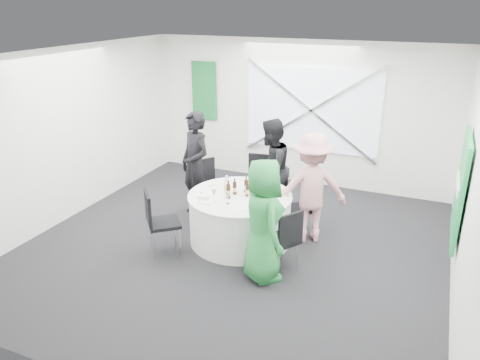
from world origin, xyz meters
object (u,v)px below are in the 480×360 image
at_px(chair_back, 259,178).
at_px(green_water_bottle, 252,187).
at_px(person_woman_pink, 311,188).
at_px(person_man_back, 270,169).
at_px(person_man_back_left, 195,165).
at_px(chair_back_right, 303,203).
at_px(chair_front_right, 285,237).
at_px(chair_back_left, 207,184).
at_px(chair_front_left, 157,218).
at_px(banquet_table, 240,218).
at_px(person_woman_green, 263,221).
at_px(clear_water_bottle, 227,187).

xyz_separation_m(chair_back, green_water_bottle, (0.32, -1.11, 0.31)).
bearing_deg(person_woman_pink, person_man_back, -59.02).
relative_size(person_man_back_left, green_water_bottle, 5.73).
bearing_deg(chair_back_right, chair_front_right, -34.26).
xyz_separation_m(chair_back_left, person_man_back, (0.96, 0.44, 0.26)).
xyz_separation_m(chair_front_left, person_woman_pink, (1.88, 1.29, 0.28)).
relative_size(banquet_table, person_man_back_left, 0.87).
bearing_deg(chair_front_right, chair_back_left, -90.72).
bearing_deg(banquet_table, person_woman_green, -50.03).
relative_size(chair_back_right, person_woman_green, 0.53).
xyz_separation_m(chair_front_right, person_man_back, (-0.78, 1.58, 0.32)).
bearing_deg(person_woman_pink, chair_back_right, -75.25).
relative_size(green_water_bottle, clear_water_bottle, 1.08).
bearing_deg(chair_front_right, chair_back_right, -143.06).
relative_size(banquet_table, chair_back_right, 1.78).
height_order(chair_back_left, person_man_back_left, person_man_back_left).
height_order(chair_back_left, clear_water_bottle, clear_water_bottle).
bearing_deg(chair_back, chair_back_right, -38.25).
distance_m(person_man_back_left, clear_water_bottle, 1.06).
distance_m(person_man_back, clear_water_bottle, 1.09).
relative_size(chair_front_right, person_woman_green, 0.55).
height_order(chair_back, chair_front_right, chair_back).
xyz_separation_m(chair_front_right, green_water_bottle, (-0.74, 0.67, 0.35)).
bearing_deg(chair_front_right, clear_water_bottle, -83.70).
bearing_deg(chair_back_right, banquet_table, -90.00).
bearing_deg(chair_back_left, person_woman_green, -98.07).
bearing_deg(chair_back_left, chair_back_right, -53.60).
xyz_separation_m(chair_front_left, person_woman_green, (1.60, 0.02, 0.26)).
bearing_deg(chair_front_left, person_man_back_left, -35.83).
relative_size(banquet_table, green_water_bottle, 4.97).
xyz_separation_m(chair_back, person_man_back_left, (-0.90, -0.62, 0.32)).
height_order(chair_back_right, person_man_back_left, person_man_back_left).
relative_size(chair_front_left, person_man_back_left, 0.54).
distance_m(banquet_table, chair_front_left, 1.25).
xyz_separation_m(green_water_bottle, clear_water_bottle, (-0.36, -0.13, -0.01)).
xyz_separation_m(banquet_table, chair_front_right, (0.90, -0.57, 0.15)).
relative_size(chair_back, person_woman_green, 0.59).
bearing_deg(chair_back_left, green_water_bottle, -81.34).
xyz_separation_m(chair_back_right, green_water_bottle, (-0.65, -0.54, 0.37)).
relative_size(person_man_back, person_woman_pink, 1.00).
height_order(chair_back, person_man_back, person_man_back).
distance_m(chair_back_left, person_woman_green, 2.06).
height_order(chair_back, green_water_bottle, green_water_bottle).
bearing_deg(banquet_table, chair_front_right, -32.55).
relative_size(chair_back, clear_water_bottle, 3.37).
relative_size(chair_back_right, person_woman_pink, 0.52).
height_order(chair_back_left, chair_front_left, chair_back_left).
height_order(chair_front_left, person_man_back_left, person_man_back_left).
distance_m(chair_back_left, person_man_back, 1.09).
height_order(chair_back, person_woman_green, person_woman_green).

